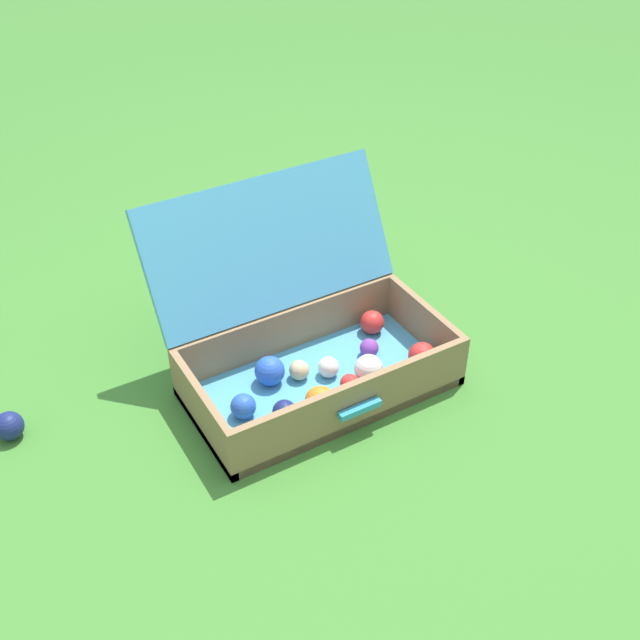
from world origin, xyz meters
The scene contains 3 objects.
ground_plane centered at (0.00, 0.00, 0.00)m, with size 16.00×16.00×0.00m, color #3D7A2D.
open_suitcase centered at (0.04, 0.01, 0.11)m, with size 0.65×0.53×0.45m.
stray_ball_on_grass centered at (-0.67, 0.18, 0.03)m, with size 0.07×0.07×0.07m, color navy.
Camera 1 is at (-0.71, -1.32, 1.34)m, focal length 44.03 mm.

